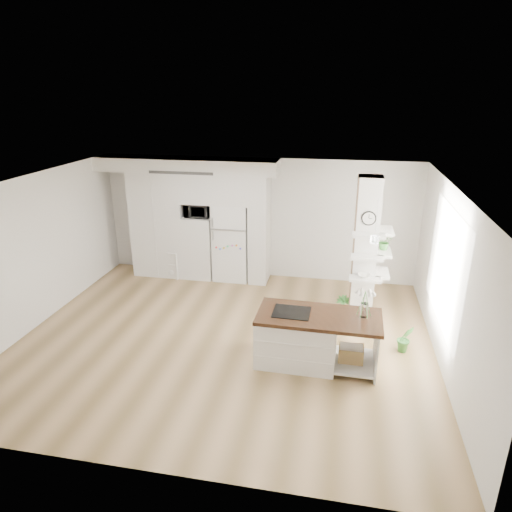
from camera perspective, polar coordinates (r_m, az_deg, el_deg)
The scene contains 14 objects.
floor at distance 8.07m, azimuth -3.85°, elevation -10.28°, with size 7.00×6.00×0.01m, color tan.
room at distance 7.30m, azimuth -4.19°, elevation 2.37°, with size 7.04×6.04×2.72m.
cabinet_wall at distance 10.27m, azimuth -8.13°, elevation 5.44°, with size 4.00×0.71×2.70m.
refrigerator at distance 10.20m, azimuth -3.02°, elevation 1.82°, with size 0.78×0.69×1.75m.
column at distance 8.32m, azimuth 14.04°, elevation 0.38°, with size 0.69×0.90×2.70m.
window at distance 7.64m, azimuth 22.63°, elevation -1.19°, with size 2.40×2.40×0.00m, color white.
pendant_light at distance 7.13m, azimuth 9.42°, elevation 3.93°, with size 0.12×0.12×0.10m, color white.
kitchen_island at distance 7.26m, azimuth 6.07°, elevation -10.00°, with size 1.90×0.93×1.42m.
bookshelf at distance 10.65m, azimuth -10.56°, elevation -1.11°, with size 0.58×0.41×0.63m.
floor_plant_a at distance 7.97m, azimuth 18.14°, elevation -9.77°, with size 0.26×0.21×0.48m, color #397F32.
floor_plant_b at distance 8.69m, azimuth 10.76°, elevation -6.44°, with size 0.27×0.27×0.48m, color #397F32.
microwave at distance 10.16m, azimuth -7.30°, elevation 5.69°, with size 0.54×0.37×0.30m, color #2D2D2D.
shelf_plant at distance 8.44m, azimuth 15.79°, elevation 1.76°, with size 0.27×0.23×0.30m, color #397F32.
decor_bowl at distance 8.22m, azimuth 13.35°, elevation -2.41°, with size 0.22×0.22×0.05m, color white.
Camera 1 is at (1.85, -6.71, 4.08)m, focal length 32.00 mm.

